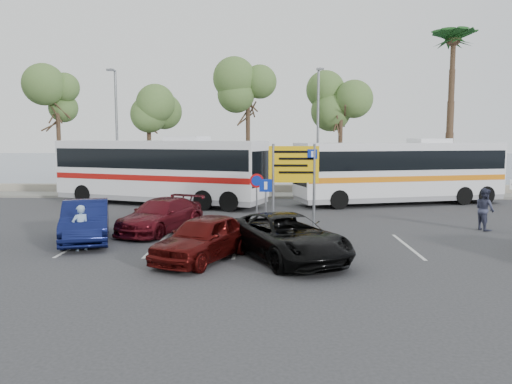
{
  "coord_description": "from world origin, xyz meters",
  "views": [
    {
      "loc": [
        -0.0,
        -18.64,
        3.86
      ],
      "look_at": [
        -0.65,
        3.0,
        1.5
      ],
      "focal_mm": 35.0,
      "sensor_mm": 36.0,
      "label": 1
    }
  ],
  "objects_px": {
    "pedestrian_far": "(485,209)",
    "street_lamp_right": "(318,126)",
    "coach_bus_right": "(400,174)",
    "car_red": "(204,238)",
    "suv_black": "(286,237)",
    "pedestrian_near": "(81,228)",
    "coach_bus_left": "(159,173)",
    "car_maroon": "(161,215)",
    "street_lamp_left": "(116,126)",
    "car_blue": "(86,221)",
    "direction_sign": "(294,171)"
  },
  "relations": [
    {
      "from": "direction_sign",
      "to": "car_red",
      "type": "height_order",
      "value": "direction_sign"
    },
    {
      "from": "suv_black",
      "to": "pedestrian_far",
      "type": "distance_m",
      "value": 9.97
    },
    {
      "from": "street_lamp_right",
      "to": "pedestrian_near",
      "type": "relative_size",
      "value": 5.08
    },
    {
      "from": "street_lamp_left",
      "to": "car_blue",
      "type": "bearing_deg",
      "value": -77.56
    },
    {
      "from": "coach_bus_left",
      "to": "pedestrian_far",
      "type": "distance_m",
      "value": 17.3
    },
    {
      "from": "car_red",
      "to": "street_lamp_left",
      "type": "bearing_deg",
      "value": 140.48
    },
    {
      "from": "pedestrian_near",
      "to": "suv_black",
      "type": "bearing_deg",
      "value": 131.1
    },
    {
      "from": "car_red",
      "to": "suv_black",
      "type": "xyz_separation_m",
      "value": [
        2.62,
        0.16,
        0.01
      ]
    },
    {
      "from": "coach_bus_left",
      "to": "coach_bus_right",
      "type": "relative_size",
      "value": 1.03
    },
    {
      "from": "coach_bus_left",
      "to": "car_red",
      "type": "bearing_deg",
      "value": -71.62
    },
    {
      "from": "direction_sign",
      "to": "coach_bus_left",
      "type": "relative_size",
      "value": 0.28
    },
    {
      "from": "street_lamp_left",
      "to": "car_maroon",
      "type": "distance_m",
      "value": 13.78
    },
    {
      "from": "direction_sign",
      "to": "coach_bus_right",
      "type": "bearing_deg",
      "value": 48.35
    },
    {
      "from": "coach_bus_right",
      "to": "car_maroon",
      "type": "height_order",
      "value": "coach_bus_right"
    },
    {
      "from": "coach_bus_right",
      "to": "street_lamp_right",
      "type": "bearing_deg",
      "value": 146.14
    },
    {
      "from": "direction_sign",
      "to": "suv_black",
      "type": "height_order",
      "value": "direction_sign"
    },
    {
      "from": "street_lamp_left",
      "to": "coach_bus_left",
      "type": "relative_size",
      "value": 0.63
    },
    {
      "from": "suv_black",
      "to": "pedestrian_near",
      "type": "xyz_separation_m",
      "value": [
        -7.02,
        1.03,
        0.07
      ]
    },
    {
      "from": "direction_sign",
      "to": "car_blue",
      "type": "relative_size",
      "value": 0.78
    },
    {
      "from": "car_maroon",
      "to": "pedestrian_far",
      "type": "xyz_separation_m",
      "value": [
        13.47,
        0.76,
        0.2
      ]
    },
    {
      "from": "direction_sign",
      "to": "pedestrian_near",
      "type": "xyz_separation_m",
      "value": [
        -7.52,
        -5.2,
        -1.64
      ]
    },
    {
      "from": "coach_bus_right",
      "to": "direction_sign",
      "type": "bearing_deg",
      "value": -131.65
    },
    {
      "from": "street_lamp_left",
      "to": "car_red",
      "type": "distance_m",
      "value": 18.88
    },
    {
      "from": "pedestrian_far",
      "to": "car_red",
      "type": "bearing_deg",
      "value": 103.69
    },
    {
      "from": "car_blue",
      "to": "pedestrian_far",
      "type": "distance_m",
      "value": 16.1
    },
    {
      "from": "coach_bus_left",
      "to": "pedestrian_far",
      "type": "bearing_deg",
      "value": -26.58
    },
    {
      "from": "direction_sign",
      "to": "car_maroon",
      "type": "xyz_separation_m",
      "value": [
        -5.52,
        -1.7,
        -1.75
      ]
    },
    {
      "from": "coach_bus_left",
      "to": "car_blue",
      "type": "xyz_separation_m",
      "value": [
        -0.42,
        -10.45,
        -1.07
      ]
    },
    {
      "from": "direction_sign",
      "to": "coach_bus_right",
      "type": "relative_size",
      "value": 0.29
    },
    {
      "from": "car_red",
      "to": "suv_black",
      "type": "distance_m",
      "value": 2.62
    },
    {
      "from": "street_lamp_left",
      "to": "street_lamp_right",
      "type": "distance_m",
      "value": 13.0
    },
    {
      "from": "coach_bus_right",
      "to": "pedestrian_near",
      "type": "height_order",
      "value": "coach_bus_right"
    },
    {
      "from": "car_maroon",
      "to": "car_red",
      "type": "relative_size",
      "value": 1.12
    },
    {
      "from": "street_lamp_left",
      "to": "coach_bus_right",
      "type": "distance_m",
      "value": 17.98
    },
    {
      "from": "coach_bus_left",
      "to": "suv_black",
      "type": "xyz_separation_m",
      "value": [
        7.0,
        -13.02,
        -1.11
      ]
    },
    {
      "from": "car_blue",
      "to": "pedestrian_far",
      "type": "height_order",
      "value": "pedestrian_far"
    },
    {
      "from": "street_lamp_left",
      "to": "pedestrian_far",
      "type": "relative_size",
      "value": 4.53
    },
    {
      "from": "coach_bus_left",
      "to": "car_maroon",
      "type": "distance_m",
      "value": 8.8
    },
    {
      "from": "car_blue",
      "to": "pedestrian_near",
      "type": "relative_size",
      "value": 2.94
    },
    {
      "from": "street_lamp_right",
      "to": "car_maroon",
      "type": "bearing_deg",
      "value": -122.02
    },
    {
      "from": "street_lamp_right",
      "to": "direction_sign",
      "type": "distance_m",
      "value": 10.73
    },
    {
      "from": "pedestrian_far",
      "to": "street_lamp_right",
      "type": "bearing_deg",
      "value": 15.31
    },
    {
      "from": "suv_black",
      "to": "street_lamp_left",
      "type": "bearing_deg",
      "value": 95.35
    },
    {
      "from": "coach_bus_left",
      "to": "car_blue",
      "type": "relative_size",
      "value": 2.77
    },
    {
      "from": "suv_black",
      "to": "pedestrian_near",
      "type": "relative_size",
      "value": 3.29
    },
    {
      "from": "street_lamp_right",
      "to": "car_red",
      "type": "distance_m",
      "value": 17.91
    },
    {
      "from": "coach_bus_right",
      "to": "pedestrian_near",
      "type": "bearing_deg",
      "value": -138.27
    },
    {
      "from": "car_blue",
      "to": "suv_black",
      "type": "distance_m",
      "value": 7.85
    },
    {
      "from": "car_red",
      "to": "coach_bus_left",
      "type": "bearing_deg",
      "value": 133.62
    },
    {
      "from": "coach_bus_right",
      "to": "street_lamp_left",
      "type": "bearing_deg",
      "value": 170.21
    }
  ]
}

